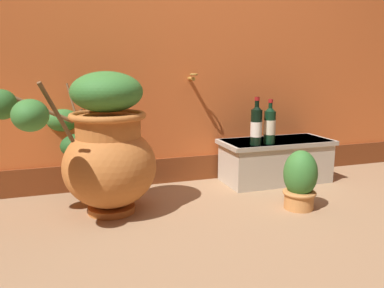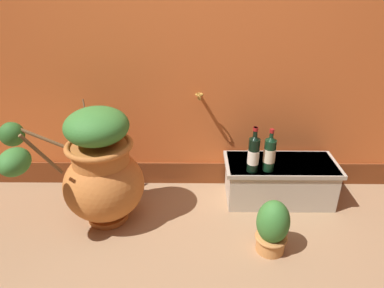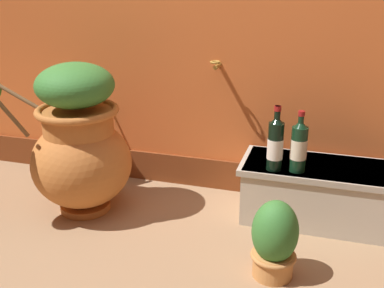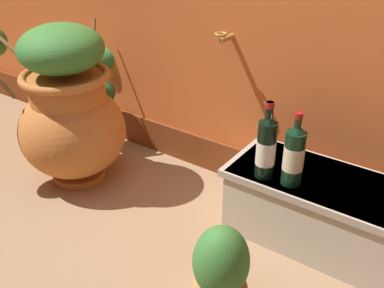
{
  "view_description": "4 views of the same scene",
  "coord_description": "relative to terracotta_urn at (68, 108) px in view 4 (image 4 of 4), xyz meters",
  "views": [
    {
      "loc": [
        -0.8,
        -1.52,
        0.82
      ],
      "look_at": [
        -0.04,
        0.72,
        0.35
      ],
      "focal_mm": 36.32,
      "sensor_mm": 36.0,
      "label": 1
    },
    {
      "loc": [
        0.03,
        -1.28,
        1.52
      ],
      "look_at": [
        0.02,
        0.76,
        0.51
      ],
      "focal_mm": 32.61,
      "sensor_mm": 36.0,
      "label": 2
    },
    {
      "loc": [
        0.65,
        -1.37,
        1.23
      ],
      "look_at": [
        0.01,
        0.74,
        0.4
      ],
      "focal_mm": 44.06,
      "sensor_mm": 36.0,
      "label": 3
    },
    {
      "loc": [
        1.06,
        -0.63,
        1.29
      ],
      "look_at": [
        0.09,
        0.74,
        0.36
      ],
      "focal_mm": 41.82,
      "sensor_mm": 36.0,
      "label": 4
    }
  ],
  "objects": [
    {
      "name": "potted_shrub",
      "position": [
        1.08,
        -0.31,
        -0.21
      ],
      "size": [
        0.19,
        0.2,
        0.35
      ],
      "color": "#D68E4C",
      "rests_on": "ground_plane"
    },
    {
      "name": "stone_ledge",
      "position": [
        1.24,
        0.23,
        -0.22
      ],
      "size": [
        0.8,
        0.37,
        0.3
      ],
      "color": "beige",
      "rests_on": "ground_plane"
    },
    {
      "name": "wine_bottle_left",
      "position": [
        1.12,
        0.13,
        0.05
      ],
      "size": [
        0.08,
        0.08,
        0.3
      ],
      "color": "black",
      "rests_on": "stone_ledge"
    },
    {
      "name": "wine_bottle_middle",
      "position": [
        1.01,
        0.11,
        0.06
      ],
      "size": [
        0.08,
        0.08,
        0.32
      ],
      "color": "black",
      "rests_on": "stone_ledge"
    },
    {
      "name": "terracotta_urn",
      "position": [
        0.0,
        0.0,
        0.0
      ],
      "size": [
        0.86,
        0.96,
        0.8
      ],
      "color": "#C17033",
      "rests_on": "ground_plane"
    }
  ]
}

